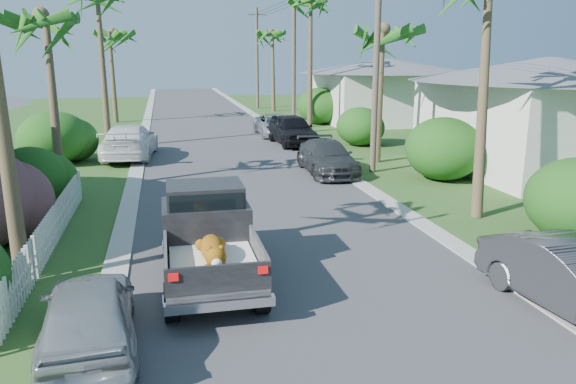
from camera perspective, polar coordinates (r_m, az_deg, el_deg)
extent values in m
plane|color=#385720|center=(10.89, 5.14, -13.02)|extent=(120.00, 120.00, 0.00)
cube|color=#38383A|center=(34.72, -7.37, 5.60)|extent=(8.00, 100.00, 0.02)
cube|color=#A5A39E|center=(34.61, -14.50, 5.28)|extent=(0.60, 100.00, 0.06)
cube|color=#A5A39E|center=(35.35, -0.38, 5.89)|extent=(0.60, 100.00, 0.06)
cylinder|color=black|center=(10.96, -11.73, -10.87)|extent=(0.28, 0.76, 0.76)
cylinder|color=black|center=(11.09, -2.77, -10.28)|extent=(0.28, 0.76, 0.76)
cylinder|color=black|center=(13.99, -11.97, -5.37)|extent=(0.28, 0.76, 0.76)
cylinder|color=black|center=(14.08, -5.02, -4.98)|extent=(0.28, 0.76, 0.76)
cube|color=slate|center=(11.49, -7.56, -8.20)|extent=(1.90, 2.40, 0.24)
cube|color=slate|center=(11.33, -12.30, -6.67)|extent=(0.06, 2.40, 0.55)
cube|color=slate|center=(11.46, -3.01, -6.12)|extent=(0.06, 2.40, 0.55)
cube|color=black|center=(10.28, -7.04, -8.74)|extent=(1.92, 0.08, 0.52)
cube|color=silver|center=(10.30, -6.88, -11.28)|extent=(1.98, 0.18, 0.18)
cube|color=red|center=(10.15, -11.58, -8.48)|extent=(0.18, 0.05, 0.14)
cube|color=red|center=(10.28, -2.55, -7.91)|extent=(0.18, 0.05, 0.14)
cube|color=black|center=(13.09, -8.34, -3.46)|extent=(1.94, 1.65, 1.10)
cube|color=black|center=(12.89, -8.45, -0.36)|extent=(1.70, 1.35, 0.55)
cube|color=black|center=(12.25, -8.22, -1.24)|extent=(1.60, 0.05, 0.45)
cube|color=black|center=(14.33, -8.70, -2.58)|extent=(1.94, 1.20, 0.80)
cube|color=white|center=(11.42, -7.60, -7.26)|extent=(1.70, 2.10, 0.16)
ellipsoid|color=orange|center=(11.41, -7.69, -5.68)|extent=(0.48, 1.25, 0.43)
sphere|color=orange|center=(10.68, -7.35, -6.60)|extent=(0.40, 0.40, 0.40)
ellipsoid|color=white|center=(11.44, -7.67, -6.15)|extent=(0.32, 0.86, 0.18)
imported|color=#2C2D30|center=(12.29, 26.99, -7.86)|extent=(1.91, 4.27, 1.36)
imported|color=#2E3133|center=(23.70, 3.98, 3.51)|extent=(2.01, 4.72, 1.36)
imported|color=black|center=(31.31, 0.44, 6.34)|extent=(2.24, 4.98, 1.66)
imported|color=#B0B3B8|center=(34.73, -1.26, 6.79)|extent=(2.21, 4.76, 1.32)
imported|color=#A4A8AB|center=(10.17, -19.60, -11.75)|extent=(1.84, 3.94, 1.31)
imported|color=white|center=(28.22, -15.80, 4.95)|extent=(2.77, 5.77, 1.62)
cone|color=brown|center=(12.73, -27.02, 5.99)|extent=(0.36, 0.71, 7.01)
cone|color=brown|center=(21.65, -22.69, 7.98)|extent=(0.36, 0.61, 6.21)
cone|color=brown|center=(31.40, -18.27, 11.49)|extent=(0.36, 0.36, 8.00)
cone|color=brown|center=(43.41, -17.36, 11.02)|extent=(0.36, 0.75, 6.51)
cone|color=brown|center=(17.90, 19.22, 9.36)|extent=(0.36, 0.73, 7.51)
cone|color=brown|center=(26.15, 9.30, 9.46)|extent=(0.36, 0.54, 6.01)
cone|color=brown|center=(36.43, 2.27, 12.54)|extent=(0.36, 0.36, 8.20)
cone|color=brown|center=(50.17, -1.53, 12.09)|extent=(0.36, 0.63, 6.81)
ellipsoid|color=#164C15|center=(20.12, -24.77, 1.34)|extent=(2.40, 2.64, 2.00)
ellipsoid|color=#164C15|center=(27.94, -22.69, 5.13)|extent=(3.20, 3.52, 2.40)
ellipsoid|color=#164C15|center=(23.24, 15.52, 4.26)|extent=(3.00, 3.30, 2.50)
ellipsoid|color=#164C15|center=(31.31, 7.33, 6.63)|extent=(2.60, 2.86, 2.10)
ellipsoid|color=#164C15|center=(40.92, 3.27, 8.74)|extent=(3.20, 3.52, 2.60)
cube|color=white|center=(15.67, -22.92, -3.63)|extent=(0.10, 11.00, 1.00)
cube|color=silver|center=(26.77, 24.56, 6.13)|extent=(8.00, 9.00, 3.80)
cone|color=#595B60|center=(26.61, 25.09, 11.25)|extent=(6.48, 6.48, 1.00)
cube|color=silver|center=(42.49, 9.88, 9.42)|extent=(9.00, 8.00, 3.60)
cone|color=#595B60|center=(42.39, 10.01, 12.52)|extent=(6.48, 6.48, 1.00)
cylinder|color=brown|center=(23.85, 8.95, 12.68)|extent=(0.26, 0.26, 9.00)
cylinder|color=brown|center=(38.23, 0.61, 13.21)|extent=(0.26, 0.26, 9.00)
cylinder|color=brown|center=(52.95, -3.15, 13.35)|extent=(0.26, 0.26, 9.00)
cube|color=brown|center=(53.06, -3.21, 17.57)|extent=(1.60, 0.10, 0.10)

